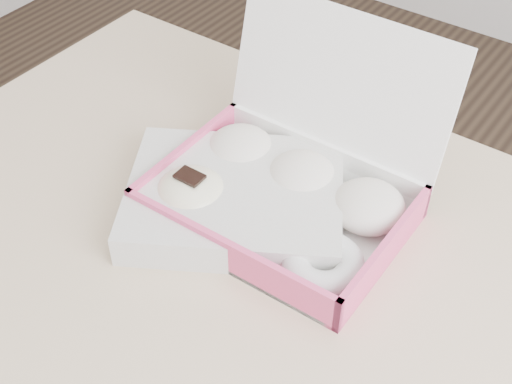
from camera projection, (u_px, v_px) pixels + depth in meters
The scene contains 3 objects.
table at pixel (284, 347), 0.85m from camera, with size 1.20×0.80×0.75m.
donut_box at pixel (285, 188), 0.89m from camera, with size 0.31×0.28×0.22m.
newspapers at pixel (235, 199), 0.89m from camera, with size 0.27×0.21×0.04m, color white.
Camera 1 is at (0.26, -0.42, 1.38)m, focal length 50.00 mm.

